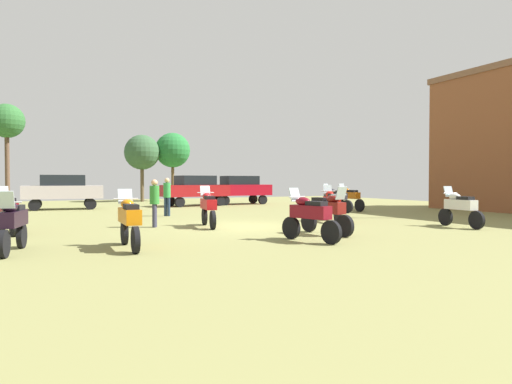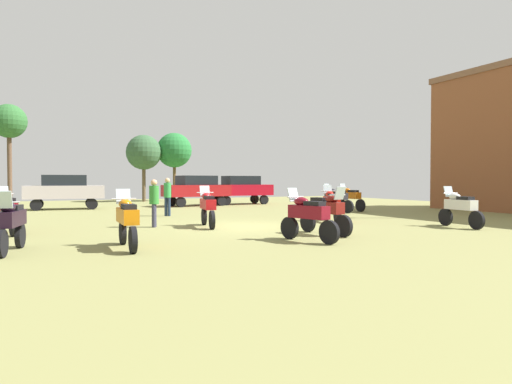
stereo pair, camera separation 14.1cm
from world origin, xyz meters
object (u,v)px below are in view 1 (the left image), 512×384
Objects in this scene: motorcycle_3 at (129,219)px; car_1 at (63,189)px; person_1 at (155,199)px; motorcycle_8 at (208,207)px; motorcycle_2 at (460,207)px; tree_2 at (173,150)px; motorcycle_7 at (7,211)px; car_4 at (240,188)px; motorcycle_4 at (332,204)px; tree_4 at (7,122)px; motorcycle_1 at (13,222)px; motorcycle_6 at (335,198)px; tree_1 at (142,153)px; motorcycle_11 at (310,215)px; person_3 at (167,194)px; motorcycle_9 at (349,197)px; motorcycle_10 at (327,211)px; car_3 at (195,188)px.

car_1 reaches higher than motorcycle_3.
motorcycle_8 is at bearing 88.60° from person_1.
motorcycle_2 is 10.99m from person_1.
motorcycle_7 is at bearing -118.39° from tree_2.
tree_2 is (-2.80, 7.22, 2.97)m from car_4.
motorcycle_2 is at bearing -179.95° from car_4.
motorcycle_4 is 25.96m from tree_4.
motorcycle_7 is (-0.33, 4.30, 0.02)m from motorcycle_1.
motorcycle_7 is at bearing 122.40° from motorcycle_3.
person_1 is 22.38m from tree_4.
motorcycle_6 is 0.41× the size of tree_1.
motorcycle_11 is (1.19, -4.87, -0.01)m from motorcycle_8.
motorcycle_6 is 18.20m from tree_1.
person_3 reaches higher than motorcycle_7.
person_3 is (-1.20, 10.51, 0.34)m from motorcycle_11.
motorcycle_1 is at bearing -87.05° from tree_4.
person_3 is at bearing -111.64° from motorcycle_1.
car_1 is at bearing 92.14° from motorcycle_11.
motorcycle_7 is (-15.05, -3.53, -0.00)m from motorcycle_6.
motorcycle_4 is at bearing -88.12° from tree_2.
motorcycle_9 is at bearing -63.52° from tree_1.
motorcycle_10 is (-7.50, -8.61, -0.01)m from motorcycle_9.
motorcycle_10 is 0.43× the size of tree_1.
motorcycle_9 is at bearing -152.03° from car_3.
motorcycle_7 is 22.13m from tree_1.
motorcycle_6 is (12.17, 8.29, 0.02)m from motorcycle_3.
tree_4 is at bearing 23.30° from car_1.
motorcycle_10 is 1.10× the size of motorcycle_11.
motorcycle_10 is (2.54, -3.74, 0.01)m from motorcycle_8.
motorcycle_3 is 18.75m from car_3.
motorcycle_3 is 0.32× the size of tree_4.
motorcycle_2 is 6.99m from motorcycle_11.
motorcycle_1 is 0.92× the size of motorcycle_10.
motorcycle_3 is 0.98× the size of motorcycle_10.
car_1 is 8.05m from car_3.
motorcycle_6 is 1.03× the size of motorcycle_11.
car_4 reaches higher than motorcycle_6.
tree_2 reaches higher than car_4.
motorcycle_1 is at bearing 140.65° from car_3.
car_3 is (9.98, 16.75, 0.46)m from motorcycle_1.
tree_1 is 0.74× the size of tree_4.
motorcycle_1 is 0.93× the size of motorcycle_3.
motorcycle_3 is 16.24m from motorcycle_9.
car_1 is at bearing -69.82° from tree_4.
motorcycle_1 is 0.98× the size of motorcycle_6.
car_4 is at bearing 99.34° from motorcycle_4.
motorcycle_8 is at bearing 89.30° from motorcycle_11.
person_3 reaches higher than motorcycle_8.
tree_2 is (-0.70, 21.22, 3.41)m from motorcycle_4.
tree_4 is (-5.64, 21.11, 4.86)m from person_1.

